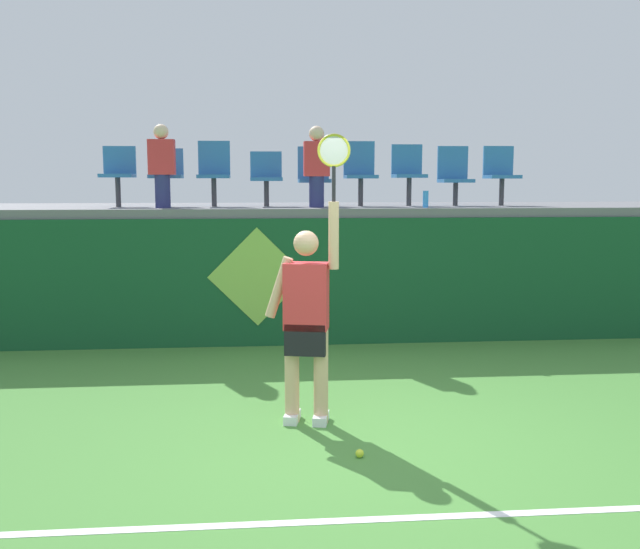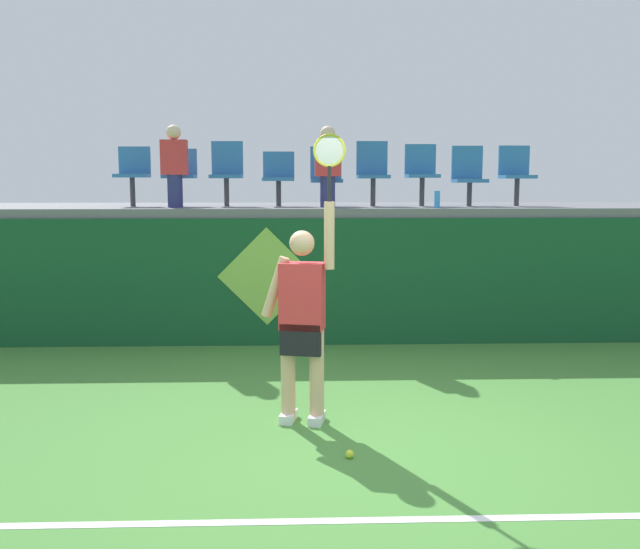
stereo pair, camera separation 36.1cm
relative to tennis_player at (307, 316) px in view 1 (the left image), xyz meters
name	(u,v)px [view 1 (the left image)]	position (x,y,z in m)	size (l,w,h in m)	color
ground_plane	(356,446)	(0.35, -0.61, -0.96)	(40.00, 40.00, 0.00)	#478438
court_back_wall	(318,281)	(0.35, 3.04, -0.13)	(11.55, 0.20, 1.65)	#144C28
spectator_platform	(311,209)	(0.35, 4.19, 0.75)	(11.55, 2.40, 0.12)	slate
court_baseline_stripe	(382,519)	(0.35, -1.86, -0.96)	(10.40, 0.08, 0.01)	white
tennis_player	(307,316)	(0.00, 0.00, 0.00)	(0.74, 0.34, 2.54)	white
tennis_ball	(360,453)	(0.36, -0.84, -0.93)	(0.07, 0.07, 0.07)	#D1E533
water_bottle	(426,199)	(1.80, 3.20, 0.92)	(0.07, 0.07, 0.22)	#338CE5
stadium_chair_0	(118,172)	(-2.31, 3.89, 1.29)	(0.44, 0.42, 0.83)	#38383D
stadium_chair_1	(166,173)	(-1.66, 3.89, 1.28)	(0.44, 0.42, 0.80)	#38383D
stadium_chair_2	(214,170)	(-1.02, 3.90, 1.31)	(0.44, 0.42, 0.90)	#38383D
stadium_chair_3	(266,175)	(-0.30, 3.89, 1.24)	(0.44, 0.42, 0.76)	#38383D
stadium_chair_4	(314,174)	(0.37, 3.90, 1.26)	(0.44, 0.42, 0.83)	#38383D
stadium_chair_5	(360,170)	(1.02, 3.90, 1.31)	(0.44, 0.42, 0.91)	#38383D
stadium_chair_6	(408,171)	(1.71, 3.90, 1.30)	(0.44, 0.42, 0.87)	#38383D
stadium_chair_7	(454,174)	(2.38, 3.90, 1.26)	(0.44, 0.42, 0.85)	#38383D
stadium_chair_8	(500,172)	(3.05, 3.90, 1.29)	(0.44, 0.42, 0.85)	#38383D
spectator_0	(162,164)	(-1.66, 3.44, 1.38)	(0.34, 0.20, 1.09)	navy
spectator_1	(317,165)	(0.37, 3.44, 1.38)	(0.34, 0.20, 1.08)	navy
wall_signage_mount	(258,346)	(-0.44, 2.93, -0.96)	(1.27, 0.01, 1.55)	#144C28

